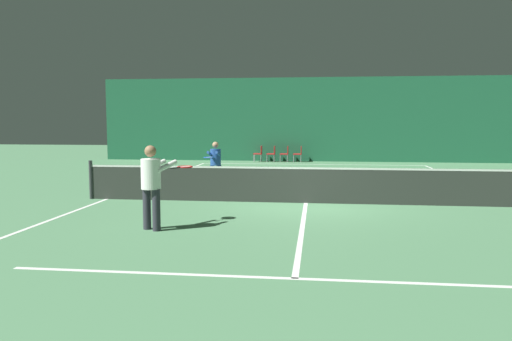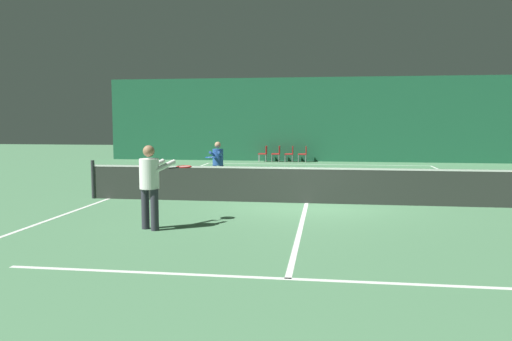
{
  "view_description": "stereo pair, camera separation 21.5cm",
  "coord_description": "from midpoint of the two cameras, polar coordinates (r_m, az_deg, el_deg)",
  "views": [
    {
      "loc": [
        0.29,
        -13.08,
        2.16
      ],
      "look_at": [
        -1.18,
        -1.16,
        0.96
      ],
      "focal_mm": 35.0,
      "sensor_mm": 36.0,
      "label": 1
    },
    {
      "loc": [
        0.5,
        -13.05,
        2.16
      ],
      "look_at": [
        -1.18,
        -1.16,
        0.96
      ],
      "focal_mm": 35.0,
      "sensor_mm": 36.0,
      "label": 2
    }
  ],
  "objects": [
    {
      "name": "player_far",
      "position": [
        16.17,
        -5.06,
        1.08
      ],
      "size": [
        0.38,
        1.28,
        1.49
      ],
      "rotation": [
        0.0,
        0.0,
        -1.59
      ],
      "color": "navy",
      "rests_on": "ground"
    },
    {
      "name": "court_line_sideline_left",
      "position": [
        14.49,
        -17.07,
        -3.13
      ],
      "size": [
        0.1,
        23.8,
        0.0
      ],
      "color": "white",
      "rests_on": "ground"
    },
    {
      "name": "player_near",
      "position": [
        10.08,
        -12.34,
        -1.16
      ],
      "size": [
        0.93,
        1.37,
        1.68
      ],
      "rotation": [
        0.0,
        0.0,
        1.1
      ],
      "color": "#2D2D38",
      "rests_on": "ground"
    },
    {
      "name": "court_line_service_near",
      "position": [
        7.01,
        3.57,
        -12.23
      ],
      "size": [
        8.25,
        0.1,
        0.0
      ],
      "color": "white",
      "rests_on": "ground"
    },
    {
      "name": "court_line_service_far",
      "position": [
        19.59,
        5.85,
        -0.68
      ],
      "size": [
        8.25,
        0.1,
        0.0
      ],
      "color": "white",
      "rests_on": "ground"
    },
    {
      "name": "court_line_centre",
      "position": [
        13.25,
        5.26,
        -3.72
      ],
      "size": [
        0.1,
        12.8,
        0.0
      ],
      "color": "white",
      "rests_on": "ground"
    },
    {
      "name": "courtside_chair_0",
      "position": [
        26.63,
        0.13,
        2.07
      ],
      "size": [
        0.44,
        0.44,
        0.84
      ],
      "rotation": [
        0.0,
        0.0,
        -1.57
      ],
      "color": "#99999E",
      "rests_on": "ground"
    },
    {
      "name": "ground_plane",
      "position": [
        13.25,
        5.26,
        -3.72
      ],
      "size": [
        60.0,
        60.0,
        0.0
      ],
      "primitive_type": "plane",
      "color": "#4C7F56"
    },
    {
      "name": "courtside_chair_2",
      "position": [
        26.5,
        3.16,
        2.04
      ],
      "size": [
        0.44,
        0.44,
        0.84
      ],
      "rotation": [
        0.0,
        0.0,
        -1.57
      ],
      "color": "#99999E",
      "rests_on": "ground"
    },
    {
      "name": "tennis_net",
      "position": [
        13.17,
        5.28,
        -1.53
      ],
      "size": [
        12.0,
        0.1,
        1.07
      ],
      "color": "#2D332D",
      "rests_on": "ground"
    },
    {
      "name": "courtside_chair_3",
      "position": [
        26.46,
        4.69,
        2.03
      ],
      "size": [
        0.44,
        0.44,
        0.84
      ],
      "rotation": [
        0.0,
        0.0,
        -1.57
      ],
      "color": "#99999E",
      "rests_on": "ground"
    },
    {
      "name": "backdrop_curtain",
      "position": [
        26.94,
        6.23,
        5.8
      ],
      "size": [
        23.0,
        0.12,
        4.47
      ],
      "color": "#1E5B3D",
      "rests_on": "ground"
    },
    {
      "name": "court_line_baseline_far",
      "position": [
        25.06,
        6.11,
        0.7
      ],
      "size": [
        11.0,
        0.1,
        0.0
      ],
      "color": "white",
      "rests_on": "ground"
    },
    {
      "name": "courtside_chair_1",
      "position": [
        26.56,
        1.65,
        2.06
      ],
      "size": [
        0.44,
        0.44,
        0.84
      ],
      "rotation": [
        0.0,
        0.0,
        -1.57
      ],
      "color": "#99999E",
      "rests_on": "ground"
    }
  ]
}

